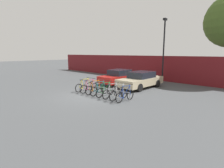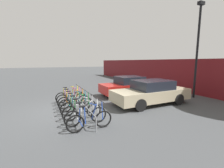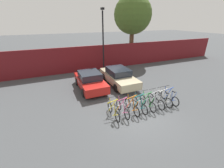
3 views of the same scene
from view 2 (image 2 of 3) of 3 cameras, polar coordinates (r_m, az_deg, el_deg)
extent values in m
plane|color=#424447|center=(8.17, -17.58, -9.47)|extent=(120.00, 120.00, 0.00)
cube|color=maroon|center=(13.04, 28.26, 2.53)|extent=(36.00, 0.16, 2.67)
cylinder|color=gray|center=(7.51, -11.95, -6.47)|extent=(4.65, 0.04, 0.04)
cylinder|color=gray|center=(9.79, -15.04, -4.71)|extent=(0.04, 0.04, 0.55)
cylinder|color=gray|center=(5.48, -6.07, -15.15)|extent=(0.04, 0.04, 0.55)
torus|color=black|center=(9.45, -18.83, -5.02)|extent=(0.06, 0.66, 0.66)
torus|color=black|center=(9.61, -12.58, -4.54)|extent=(0.06, 0.66, 0.66)
cylinder|color=yellow|center=(9.47, -14.82, -2.82)|extent=(0.60, 0.04, 0.76)
cylinder|color=yellow|center=(9.41, -15.20, -1.00)|extent=(0.68, 0.04, 0.16)
cylinder|color=yellow|center=(9.43, -16.81, -3.32)|extent=(0.14, 0.04, 0.63)
cylinder|color=yellow|center=(9.40, -18.02, -3.26)|extent=(0.32, 0.03, 0.58)
cylinder|color=yellow|center=(9.47, -17.62, -5.08)|extent=(0.40, 0.03, 0.08)
cylinder|color=yellow|center=(9.53, -12.90, -2.53)|extent=(0.12, 0.04, 0.69)
cylinder|color=black|center=(9.46, -13.22, -0.38)|extent=(0.52, 0.03, 0.03)
cube|color=black|center=(9.36, -17.46, -1.33)|extent=(0.10, 0.22, 0.05)
torus|color=black|center=(8.88, -18.40, -5.86)|extent=(0.06, 0.66, 0.66)
torus|color=black|center=(9.05, -11.76, -5.32)|extent=(0.06, 0.66, 0.66)
cylinder|color=#E55993|center=(8.90, -14.13, -3.52)|extent=(0.60, 0.04, 0.76)
cylinder|color=#E55993|center=(8.83, -14.53, -1.58)|extent=(0.68, 0.04, 0.16)
cylinder|color=#E55993|center=(8.86, -16.25, -4.06)|extent=(0.14, 0.04, 0.63)
cylinder|color=#E55993|center=(8.83, -17.54, -3.99)|extent=(0.32, 0.03, 0.58)
cylinder|color=#E55993|center=(8.90, -17.11, -5.92)|extent=(0.40, 0.03, 0.08)
cylinder|color=#E55993|center=(8.96, -12.09, -3.20)|extent=(0.12, 0.04, 0.69)
cylinder|color=black|center=(8.89, -12.43, -0.92)|extent=(0.52, 0.03, 0.03)
cube|color=black|center=(8.78, -16.94, -1.94)|extent=(0.10, 0.22, 0.05)
torus|color=black|center=(8.26, -17.86, -6.90)|extent=(0.06, 0.66, 0.66)
torus|color=black|center=(8.45, -10.75, -6.29)|extent=(0.06, 0.66, 0.66)
cylinder|color=orange|center=(8.29, -13.27, -4.37)|extent=(0.60, 0.04, 0.76)
cylinder|color=orange|center=(8.22, -13.71, -2.30)|extent=(0.68, 0.04, 0.16)
cylinder|color=orange|center=(8.25, -15.55, -4.96)|extent=(0.14, 0.04, 0.63)
cylinder|color=orange|center=(8.21, -16.93, -4.90)|extent=(0.32, 0.03, 0.58)
cylinder|color=orange|center=(8.29, -16.48, -6.95)|extent=(0.40, 0.03, 0.08)
cylinder|color=orange|center=(8.36, -11.09, -4.03)|extent=(0.12, 0.04, 0.69)
cylinder|color=black|center=(8.28, -11.45, -1.58)|extent=(0.52, 0.03, 0.03)
cube|color=black|center=(8.16, -16.29, -2.69)|extent=(0.10, 0.22, 0.05)
torus|color=black|center=(7.74, -17.34, -7.91)|extent=(0.06, 0.66, 0.66)
torus|color=black|center=(7.94, -9.76, -7.23)|extent=(0.06, 0.66, 0.66)
cylinder|color=#197A7F|center=(7.77, -12.44, -5.21)|extent=(0.60, 0.04, 0.76)
cylinder|color=#197A7F|center=(7.70, -12.90, -3.00)|extent=(0.68, 0.04, 0.16)
cylinder|color=#197A7F|center=(7.73, -14.87, -5.84)|extent=(0.14, 0.04, 0.63)
cylinder|color=#197A7F|center=(7.69, -16.34, -5.78)|extent=(0.32, 0.03, 0.58)
cylinder|color=#197A7F|center=(7.78, -15.86, -7.96)|extent=(0.40, 0.03, 0.08)
cylinder|color=#197A7F|center=(7.84, -10.12, -4.83)|extent=(0.12, 0.04, 0.69)
cylinder|color=black|center=(7.76, -10.49, -2.23)|extent=(0.52, 0.03, 0.03)
cube|color=black|center=(7.64, -15.65, -3.43)|extent=(0.10, 0.22, 0.05)
torus|color=black|center=(7.18, -16.67, -9.19)|extent=(0.06, 0.66, 0.66)
torus|color=black|center=(7.39, -8.51, -8.40)|extent=(0.06, 0.66, 0.66)
cylinder|color=#288438|center=(7.21, -11.38, -6.26)|extent=(0.60, 0.04, 0.76)
cylinder|color=#288438|center=(7.13, -11.87, -3.89)|extent=(0.68, 0.04, 0.16)
cylinder|color=#288438|center=(7.16, -14.00, -6.96)|extent=(0.14, 0.04, 0.63)
cylinder|color=#288438|center=(7.12, -15.59, -6.90)|extent=(0.32, 0.03, 0.58)
cylinder|color=#288438|center=(7.21, -15.08, -9.24)|extent=(0.40, 0.03, 0.08)
cylinder|color=#288438|center=(7.28, -8.89, -5.84)|extent=(0.12, 0.04, 0.69)
cylinder|color=black|center=(7.19, -9.28, -3.05)|extent=(0.52, 0.03, 0.03)
cube|color=black|center=(7.06, -14.84, -4.36)|extent=(0.10, 0.22, 0.05)
torus|color=black|center=(6.58, -15.82, -10.80)|extent=(0.06, 0.66, 0.66)
torus|color=black|center=(6.81, -6.94, -9.87)|extent=(0.06, 0.66, 0.66)
cylinder|color=#B7B7BC|center=(6.61, -10.05, -7.58)|extent=(0.60, 0.04, 0.76)
cylinder|color=#B7B7BC|center=(6.52, -10.56, -5.01)|extent=(0.68, 0.04, 0.16)
cylinder|color=#B7B7BC|center=(6.56, -12.90, -8.36)|extent=(0.14, 0.04, 0.63)
cylinder|color=#B7B7BC|center=(6.51, -14.64, -8.31)|extent=(0.32, 0.03, 0.58)
cylinder|color=#B7B7BC|center=(6.62, -14.08, -10.84)|extent=(0.40, 0.03, 0.08)
cylinder|color=#B7B7BC|center=(6.69, -7.34, -7.10)|extent=(0.12, 0.04, 0.69)
cylinder|color=black|center=(6.59, -7.75, -4.08)|extent=(0.52, 0.03, 0.03)
cube|color=black|center=(6.45, -13.80, -5.55)|extent=(0.10, 0.22, 0.05)
torus|color=black|center=(6.00, -14.82, -12.67)|extent=(0.06, 0.66, 0.66)
torus|color=black|center=(6.25, -5.13, -11.53)|extent=(0.06, 0.66, 0.66)
cylinder|color=silver|center=(6.04, -8.49, -9.11)|extent=(0.60, 0.04, 0.76)
cylinder|color=silver|center=(5.94, -9.04, -6.32)|extent=(0.68, 0.04, 0.16)
cylinder|color=silver|center=(5.98, -11.60, -9.99)|extent=(0.14, 0.04, 0.63)
cylinder|color=silver|center=(5.93, -13.51, -9.96)|extent=(0.32, 0.03, 0.58)
cylinder|color=silver|center=(6.05, -12.91, -12.70)|extent=(0.40, 0.03, 0.08)
cylinder|color=silver|center=(6.13, -5.54, -8.56)|extent=(0.12, 0.04, 0.69)
cylinder|color=black|center=(6.02, -5.97, -5.28)|extent=(0.52, 0.03, 0.03)
cube|color=black|center=(5.86, -12.59, -6.93)|extent=(0.10, 0.22, 0.05)
torus|color=black|center=(5.53, -13.81, -14.54)|extent=(0.06, 0.66, 0.66)
torus|color=black|center=(5.80, -3.31, -13.17)|extent=(0.06, 0.66, 0.66)
cylinder|color=#284CB7|center=(5.57, -6.91, -10.63)|extent=(0.60, 0.04, 0.76)
cylinder|color=#284CB7|center=(5.46, -7.50, -7.63)|extent=(0.68, 0.04, 0.16)
cylinder|color=#284CB7|center=(5.50, -10.30, -11.62)|extent=(0.14, 0.04, 0.63)
cylinder|color=#284CB7|center=(5.45, -12.37, -11.61)|extent=(0.32, 0.03, 0.58)
cylinder|color=#284CB7|center=(5.57, -11.72, -14.54)|extent=(0.40, 0.03, 0.08)
cylinder|color=#284CB7|center=(5.66, -3.74, -9.99)|extent=(0.12, 0.04, 0.69)
cylinder|color=black|center=(5.54, -4.18, -6.47)|extent=(0.52, 0.03, 0.03)
cube|color=black|center=(5.37, -11.36, -8.33)|extent=(0.10, 0.22, 0.05)
cube|color=red|center=(11.08, 6.14, -1.39)|extent=(1.80, 4.02, 0.62)
cube|color=#1E232D|center=(11.05, 6.63, 1.56)|extent=(1.58, 1.85, 0.52)
cylinder|color=black|center=(12.45, 8.67, -1.48)|extent=(0.20, 0.64, 0.64)
cylinder|color=black|center=(11.10, 13.58, -2.86)|extent=(0.20, 0.64, 0.64)
cylinder|color=black|center=(11.34, -1.19, -2.38)|extent=(0.20, 0.64, 0.64)
cylinder|color=black|center=(9.83, 2.87, -4.09)|extent=(0.20, 0.64, 0.64)
cube|color=#C1B28E|center=(9.06, 14.50, -3.86)|extent=(1.80, 4.60, 0.62)
cube|color=#1E232D|center=(9.03, 15.20, -0.25)|extent=(1.58, 2.12, 0.52)
cylinder|color=black|center=(10.60, 17.08, -3.53)|extent=(0.20, 0.64, 0.64)
cylinder|color=black|center=(9.44, 24.06, -5.37)|extent=(0.20, 0.64, 0.64)
cylinder|color=black|center=(9.06, 4.41, -5.21)|extent=(0.20, 0.64, 0.64)
cylinder|color=black|center=(7.67, 10.76, -7.90)|extent=(0.20, 0.64, 0.64)
cylinder|color=black|center=(11.63, 29.63, 10.04)|extent=(0.14, 0.14, 5.99)
cube|color=black|center=(12.18, 30.84, 24.93)|extent=(0.24, 0.44, 0.20)
camera|label=1|loc=(6.90, -130.09, -1.32)|focal=28.00mm
camera|label=3|loc=(13.45, -50.03, 17.35)|focal=24.00mm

